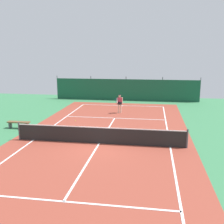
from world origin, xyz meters
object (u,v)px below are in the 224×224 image
tennis_ball_midcourt (75,121)px  courtside_bench (19,123)px  tennis_player (120,102)px  tennis_ball_near_player (84,106)px  tennis_net (99,135)px  parked_car (134,90)px

tennis_ball_midcourt → courtside_bench: bearing=-142.0°
tennis_player → tennis_ball_midcourt: bearing=40.4°
tennis_player → tennis_ball_midcourt: size_ratio=24.85×
tennis_player → tennis_ball_near_player: bearing=-42.3°
tennis_net → courtside_bench: 6.74m
tennis_player → tennis_ball_near_player: size_ratio=24.85×
tennis_ball_midcourt → parked_car: parked_car is taller
tennis_net → tennis_ball_midcourt: 5.82m
courtside_bench → tennis_ball_near_player: bearing=74.8°
courtside_bench → parked_car: bearing=65.1°
tennis_ball_near_player → parked_car: bearing=53.6°
tennis_ball_near_player → tennis_ball_midcourt: (0.98, -6.22, 0.00)m
tennis_player → tennis_ball_near_player: (-4.05, 2.74, -0.93)m
tennis_player → courtside_bench: tennis_player is taller
courtside_bench → tennis_net: bearing=-20.6°
parked_car → courtside_bench: 16.67m
tennis_ball_midcourt → parked_car: size_ratio=0.02×
tennis_ball_midcourt → tennis_player: bearing=48.5°
tennis_net → tennis_player: 8.49m
tennis_ball_near_player → courtside_bench: (-2.40, -8.85, 0.34)m
courtside_bench → tennis_player: bearing=43.5°
tennis_net → parked_car: parked_car is taller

